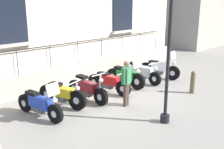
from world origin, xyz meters
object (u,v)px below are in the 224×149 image
motorcycle_blue (40,105)px  lamppost (170,22)px  bollard (193,82)px  motorcycle_silver (141,72)px  motorcycle_maroon (88,89)px  motorcycle_red (109,83)px  motorcycle_white (160,69)px  motorcycle_green (126,76)px  motorcycle_yellow (62,95)px  pedestrian_standing (126,81)px

motorcycle_blue → lamppost: 4.67m
motorcycle_blue → bollard: motorcycle_blue is taller
motorcycle_silver → motorcycle_maroon: bearing=-88.4°
motorcycle_red → motorcycle_white: size_ratio=1.05×
motorcycle_maroon → motorcycle_red: size_ratio=1.00×
motorcycle_green → bollard: motorcycle_green is taller
motorcycle_yellow → motorcycle_red: (0.08, 2.14, -0.02)m
lamppost → motorcycle_blue: bearing=-139.4°
motorcycle_yellow → bollard: bearing=61.5°
motorcycle_green → lamppost: bearing=-27.4°
motorcycle_silver → motorcycle_white: size_ratio=1.06×
motorcycle_green → pedestrian_standing: size_ratio=1.21×
motorcycle_yellow → motorcycle_green: size_ratio=0.99×
motorcycle_yellow → motorcycle_silver: (0.06, 4.15, 0.02)m
lamppost → pedestrian_standing: lamppost is taller
motorcycle_red → bollard: 3.29m
motorcycle_red → motorcycle_white: bearing=87.2°
motorcycle_blue → motorcycle_silver: size_ratio=0.97×
motorcycle_silver → motorcycle_white: motorcycle_white is taller
lamppost → motorcycle_maroon: bearing=-170.6°
motorcycle_red → motorcycle_white: 3.14m
motorcycle_red → pedestrian_standing: (1.40, -0.50, 0.51)m
motorcycle_blue → motorcycle_white: (-0.04, 6.30, 0.02)m
lamppost → pedestrian_standing: 2.74m
motorcycle_green → lamppost: lamppost is taller
motorcycle_maroon → pedestrian_standing: pedestrian_standing is taller
motorcycle_yellow → bollard: motorcycle_yellow is taller
motorcycle_blue → lamppost: bearing=40.6°
bollard → motorcycle_maroon: bearing=-123.2°
motorcycle_blue → motorcycle_maroon: bearing=93.3°
motorcycle_green → lamppost: (3.18, -1.65, 2.57)m
motorcycle_white → lamppost: (2.99, -3.77, 2.58)m
motorcycle_green → motorcycle_silver: (0.03, 1.00, -0.00)m
motorcycle_yellow → motorcycle_maroon: bearing=81.3°
motorcycle_silver → pedestrian_standing: size_ratio=1.30×
motorcycle_white → motorcycle_silver: bearing=-98.3°
motorcycle_yellow → bollard: size_ratio=2.15×
motorcycle_red → motorcycle_silver: motorcycle_silver is taller
motorcycle_blue → bollard: size_ratio=2.26×
motorcycle_white → motorcycle_yellow: bearing=-92.5°
motorcycle_yellow → pedestrian_standing: pedestrian_standing is taller
motorcycle_blue → motorcycle_red: (-0.19, 3.16, -0.02)m
motorcycle_silver → bollard: bearing=7.4°
motorcycle_white → pedestrian_standing: bearing=-71.0°
motorcycle_blue → lamppost: (2.95, 2.53, 2.60)m
motorcycle_white → motorcycle_blue: bearing=-89.6°
motorcycle_red → lamppost: size_ratio=0.41×
motorcycle_blue → pedestrian_standing: size_ratio=1.26×
lamppost → bollard: 3.99m
motorcycle_red → motorcycle_green: (-0.04, 1.01, 0.05)m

